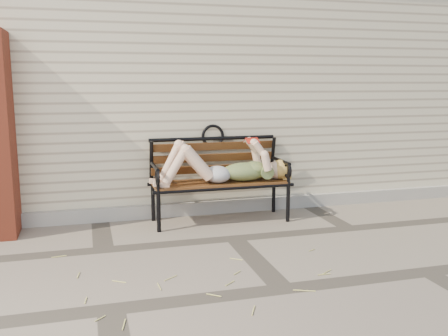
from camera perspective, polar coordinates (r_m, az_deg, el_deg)
name	(u,v)px	position (r m, az deg, el deg)	size (l,w,h in m)	color
ground	(235,238)	(4.93, 1.22, -8.05)	(80.00, 80.00, 0.00)	#776A5B
house_wall	(177,82)	(7.61, -5.36, 9.71)	(8.00, 4.00, 3.00)	beige
foundation_strip	(211,207)	(5.81, -1.54, -4.50)	(8.00, 0.10, 0.15)	#9E9A8E
garden_bench	(218,167)	(5.48, -0.70, 0.06)	(1.61, 0.64, 1.04)	black
reading_woman	(222,166)	(5.36, -0.22, 0.21)	(1.52, 0.34, 0.48)	#0A3048
straw_scatter	(184,272)	(4.10, -4.63, -11.80)	(2.94, 1.75, 0.01)	#D6CD68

